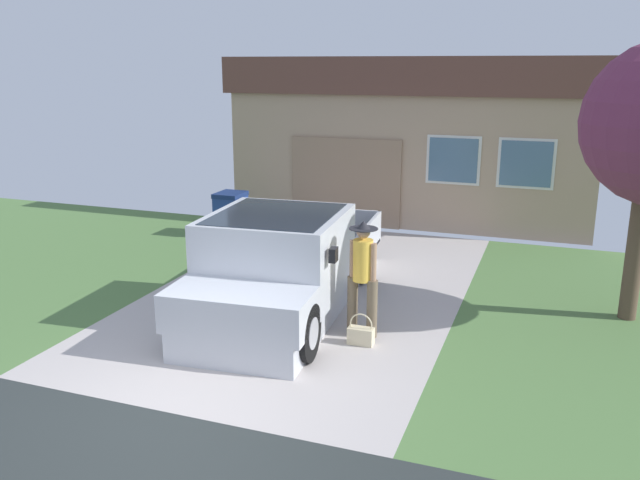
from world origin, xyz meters
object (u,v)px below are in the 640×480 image
(person_with_hat, at_px, (363,274))
(pickup_truck, at_px, (282,267))
(handbag, at_px, (361,335))
(house_with_garage, at_px, (424,133))
(wheeled_trash_bin, at_px, (231,212))

(person_with_hat, bearing_deg, pickup_truck, -4.26)
(person_with_hat, bearing_deg, handbag, 117.17)
(house_with_garage, height_order, wheeled_trash_bin, house_with_garage)
(person_with_hat, height_order, wheeled_trash_bin, person_with_hat)
(pickup_truck, bearing_deg, person_with_hat, 158.54)
(person_with_hat, xyz_separation_m, wheeled_trash_bin, (-4.51, 4.51, -0.39))
(pickup_truck, relative_size, person_with_hat, 3.27)
(house_with_garage, distance_m, wheeled_trash_bin, 6.04)
(pickup_truck, distance_m, wheeled_trash_bin, 5.07)
(handbag, bearing_deg, wheeled_trash_bin, 133.43)
(house_with_garage, bearing_deg, wheeled_trash_bin, -126.77)
(pickup_truck, xyz_separation_m, house_with_garage, (0.46, 8.74, 1.30))
(pickup_truck, relative_size, wheeled_trash_bin, 5.56)
(person_with_hat, distance_m, handbag, 0.87)
(handbag, xyz_separation_m, wheeled_trash_bin, (-4.59, 4.85, 0.41))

